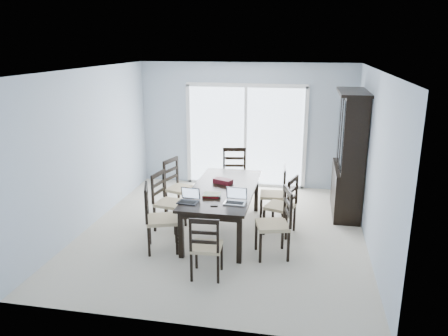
{
  "coord_description": "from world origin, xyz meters",
  "views": [
    {
      "loc": [
        1.25,
        -6.48,
        2.99
      ],
      "look_at": [
        0.01,
        0.0,
        1.08
      ],
      "focal_mm": 35.0,
      "sensor_mm": 36.0,
      "label": 1
    }
  ],
  "objects_px": {
    "chair_left_far": "(176,181)",
    "chair_end_far": "(234,169)",
    "dining_table": "(223,193)",
    "laptop_silver": "(235,200)",
    "chair_end_near": "(206,241)",
    "chair_left_near": "(155,211)",
    "chair_right_mid": "(286,200)",
    "chair_right_near": "(280,216)",
    "china_hutch": "(349,155)",
    "game_box": "(223,181)",
    "hot_tub": "(238,149)",
    "laptop_dark": "(188,200)",
    "chair_right_far": "(278,188)",
    "cell_phone": "(214,206)",
    "chair_left_mid": "(164,195)"
  },
  "relations": [
    {
      "from": "chair_left_far",
      "to": "game_box",
      "type": "distance_m",
      "value": 1.03
    },
    {
      "from": "dining_table",
      "to": "chair_end_near",
      "type": "distance_m",
      "value": 1.52
    },
    {
      "from": "chair_left_far",
      "to": "chair_end_near",
      "type": "distance_m",
      "value": 2.4
    },
    {
      "from": "china_hutch",
      "to": "chair_right_far",
      "type": "distance_m",
      "value": 1.41
    },
    {
      "from": "chair_end_near",
      "to": "chair_end_far",
      "type": "bearing_deg",
      "value": 88.95
    },
    {
      "from": "chair_left_mid",
      "to": "chair_end_far",
      "type": "height_order",
      "value": "chair_end_far"
    },
    {
      "from": "chair_right_near",
      "to": "laptop_silver",
      "type": "distance_m",
      "value": 0.67
    },
    {
      "from": "dining_table",
      "to": "cell_phone",
      "type": "relative_size",
      "value": 20.78
    },
    {
      "from": "dining_table",
      "to": "laptop_silver",
      "type": "relative_size",
      "value": 6.86
    },
    {
      "from": "chair_left_far",
      "to": "chair_right_mid",
      "type": "relative_size",
      "value": 1.04
    },
    {
      "from": "chair_left_near",
      "to": "chair_end_far",
      "type": "bearing_deg",
      "value": 142.81
    },
    {
      "from": "laptop_silver",
      "to": "chair_end_near",
      "type": "bearing_deg",
      "value": -102.73
    },
    {
      "from": "chair_right_far",
      "to": "laptop_silver",
      "type": "bearing_deg",
      "value": 154.42
    },
    {
      "from": "laptop_silver",
      "to": "game_box",
      "type": "distance_m",
      "value": 0.94
    },
    {
      "from": "chair_right_near",
      "to": "china_hutch",
      "type": "bearing_deg",
      "value": -44.61
    },
    {
      "from": "chair_left_near",
      "to": "chair_end_near",
      "type": "relative_size",
      "value": 1.15
    },
    {
      "from": "chair_right_near",
      "to": "cell_phone",
      "type": "relative_size",
      "value": 11.05
    },
    {
      "from": "chair_left_near",
      "to": "chair_end_far",
      "type": "distance_m",
      "value": 2.47
    },
    {
      "from": "china_hutch",
      "to": "laptop_dark",
      "type": "bearing_deg",
      "value": -140.25
    },
    {
      "from": "chair_left_far",
      "to": "laptop_dark",
      "type": "distance_m",
      "value": 1.53
    },
    {
      "from": "laptop_silver",
      "to": "chair_left_mid",
      "type": "bearing_deg",
      "value": 156.92
    },
    {
      "from": "chair_left_mid",
      "to": "chair_end_far",
      "type": "relative_size",
      "value": 0.93
    },
    {
      "from": "cell_phone",
      "to": "chair_end_far",
      "type": "bearing_deg",
      "value": 82.14
    },
    {
      "from": "chair_left_near",
      "to": "chair_end_near",
      "type": "height_order",
      "value": "chair_left_near"
    },
    {
      "from": "chair_right_far",
      "to": "game_box",
      "type": "distance_m",
      "value": 1.01
    },
    {
      "from": "chair_left_far",
      "to": "laptop_dark",
      "type": "bearing_deg",
      "value": 41.09
    },
    {
      "from": "china_hutch",
      "to": "chair_left_near",
      "type": "distance_m",
      "value": 3.58
    },
    {
      "from": "chair_end_near",
      "to": "laptop_silver",
      "type": "distance_m",
      "value": 0.93
    },
    {
      "from": "chair_right_near",
      "to": "chair_end_far",
      "type": "relative_size",
      "value": 0.98
    },
    {
      "from": "dining_table",
      "to": "laptop_silver",
      "type": "distance_m",
      "value": 0.73
    },
    {
      "from": "chair_right_far",
      "to": "cell_phone",
      "type": "distance_m",
      "value": 1.71
    },
    {
      "from": "chair_left_near",
      "to": "chair_right_mid",
      "type": "distance_m",
      "value": 2.07
    },
    {
      "from": "chair_left_far",
      "to": "chair_right_far",
      "type": "xyz_separation_m",
      "value": [
        1.8,
        0.05,
        -0.03
      ]
    },
    {
      "from": "chair_left_near",
      "to": "chair_left_far",
      "type": "distance_m",
      "value": 1.48
    },
    {
      "from": "dining_table",
      "to": "chair_left_mid",
      "type": "distance_m",
      "value": 0.98
    },
    {
      "from": "chair_left_far",
      "to": "cell_phone",
      "type": "relative_size",
      "value": 10.93
    },
    {
      "from": "laptop_dark",
      "to": "chair_end_near",
      "type": "bearing_deg",
      "value": -54.43
    },
    {
      "from": "hot_tub",
      "to": "chair_right_near",
      "type": "bearing_deg",
      "value": -73.5
    },
    {
      "from": "chair_left_far",
      "to": "chair_end_far",
      "type": "distance_m",
      "value": 1.25
    },
    {
      "from": "dining_table",
      "to": "china_hutch",
      "type": "relative_size",
      "value": 1.0
    },
    {
      "from": "laptop_silver",
      "to": "laptop_dark",
      "type": "bearing_deg",
      "value": -169.21
    },
    {
      "from": "chair_left_far",
      "to": "chair_end_far",
      "type": "height_order",
      "value": "chair_end_far"
    },
    {
      "from": "dining_table",
      "to": "china_hutch",
      "type": "bearing_deg",
      "value": 31.71
    },
    {
      "from": "chair_end_near",
      "to": "cell_phone",
      "type": "distance_m",
      "value": 0.74
    },
    {
      "from": "chair_left_mid",
      "to": "laptop_dark",
      "type": "bearing_deg",
      "value": 50.61
    },
    {
      "from": "chair_right_near",
      "to": "chair_end_near",
      "type": "xyz_separation_m",
      "value": [
        -0.88,
        -0.84,
        -0.08
      ]
    },
    {
      "from": "chair_left_near",
      "to": "chair_left_far",
      "type": "height_order",
      "value": "chair_left_near"
    },
    {
      "from": "game_box",
      "to": "hot_tub",
      "type": "relative_size",
      "value": 0.13
    },
    {
      "from": "chair_left_mid",
      "to": "chair_left_far",
      "type": "bearing_deg",
      "value": -169.37
    },
    {
      "from": "dining_table",
      "to": "hot_tub",
      "type": "xyz_separation_m",
      "value": [
        -0.33,
        3.62,
        -0.16
      ]
    }
  ]
}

